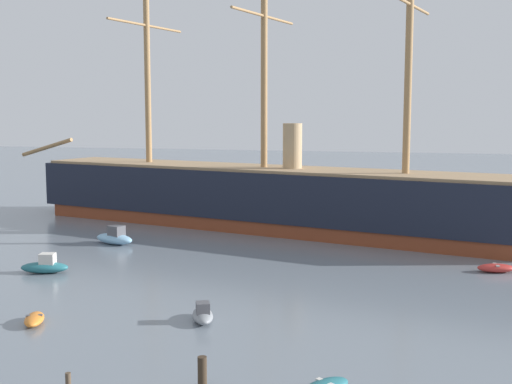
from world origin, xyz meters
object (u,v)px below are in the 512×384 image
object	(u,v)px
motorboat_alongside_bow	(115,237)
dinghy_alongside_stern	(496,268)
dinghy_distant_centre	(325,211)
dinghy_far_left	(93,209)
dinghy_foreground_left	(34,319)
tall_ship	(264,196)
motorboat_mid_left	(45,266)
motorboat_near_centre	(203,314)
mooring_piling_right_pair	(202,372)

from	to	relation	value
motorboat_alongside_bow	dinghy_alongside_stern	distance (m)	34.97
dinghy_distant_centre	dinghy_far_left	bearing A→B (deg)	-167.96
dinghy_foreground_left	motorboat_alongside_bow	world-z (taller)	motorboat_alongside_bow
tall_ship	dinghy_distant_centre	bearing A→B (deg)	70.65
dinghy_foreground_left	tall_ship	bearing A→B (deg)	82.06
dinghy_far_left	dinghy_foreground_left	bearing A→B (deg)	-64.78
motorboat_mid_left	motorboat_alongside_bow	distance (m)	12.00
motorboat_near_centre	dinghy_alongside_stern	size ratio (longest dim) A/B	1.02
motorboat_alongside_bow	tall_ship	bearing A→B (deg)	45.95
dinghy_alongside_stern	dinghy_far_left	xyz separation A→B (m)	(-48.07, 21.33, -0.11)
tall_ship	dinghy_alongside_stern	bearing A→B (deg)	-31.98
dinghy_foreground_left	motorboat_alongside_bow	size ratio (longest dim) A/B	0.59
dinghy_alongside_stern	mooring_piling_right_pair	world-z (taller)	mooring_piling_right_pair
dinghy_far_left	dinghy_distant_centre	size ratio (longest dim) A/B	0.83
dinghy_foreground_left	motorboat_mid_left	world-z (taller)	motorboat_mid_left
motorboat_near_centre	motorboat_mid_left	distance (m)	18.30
dinghy_far_left	mooring_piling_right_pair	world-z (taller)	mooring_piling_right_pair
dinghy_foreground_left	dinghy_distant_centre	bearing A→B (deg)	78.87
dinghy_far_left	dinghy_distant_centre	distance (m)	30.31
motorboat_mid_left	tall_ship	bearing A→B (deg)	64.24
motorboat_near_centre	mooring_piling_right_pair	xyz separation A→B (m)	(3.32, -9.12, 0.29)
motorboat_near_centre	dinghy_distant_centre	bearing A→B (deg)	90.04
tall_ship	mooring_piling_right_pair	distance (m)	42.39
tall_ship	dinghy_far_left	xyz separation A→B (m)	(-24.99, 6.92, -3.37)
motorboat_near_centre	mooring_piling_right_pair	world-z (taller)	mooring_piling_right_pair
motorboat_mid_left	mooring_piling_right_pair	bearing A→B (deg)	-41.30
tall_ship	dinghy_foreground_left	size ratio (longest dim) A/B	24.23
dinghy_distant_centre	mooring_piling_right_pair	world-z (taller)	mooring_piling_right_pair
motorboat_near_centre	motorboat_alongside_bow	xyz separation A→B (m)	(-16.51, 20.18, 0.21)
tall_ship	dinghy_foreground_left	xyz separation A→B (m)	(-4.96, -35.61, -3.30)
motorboat_alongside_bow	mooring_piling_right_pair	size ratio (longest dim) A/B	3.24
dinghy_far_left	dinghy_alongside_stern	bearing A→B (deg)	-23.93
dinghy_foreground_left	dinghy_alongside_stern	world-z (taller)	dinghy_alongside_stern
motorboat_mid_left	dinghy_foreground_left	bearing A→B (deg)	-59.42
dinghy_foreground_left	motorboat_mid_left	size ratio (longest dim) A/B	0.69
dinghy_foreground_left	dinghy_alongside_stern	xyz separation A→B (m)	(28.04, 21.21, 0.04)
motorboat_near_centre	tall_ship	bearing A→B (deg)	98.22
motorboat_alongside_bow	mooring_piling_right_pair	distance (m)	35.38
motorboat_near_centre	dinghy_far_left	world-z (taller)	motorboat_near_centre
tall_ship	motorboat_near_centre	distance (m)	32.90
tall_ship	motorboat_near_centre	bearing A→B (deg)	-81.78
motorboat_near_centre	motorboat_alongside_bow	size ratio (longest dim) A/B	0.68
tall_ship	motorboat_mid_left	size ratio (longest dim) A/B	16.73
dinghy_alongside_stern	dinghy_distant_centre	distance (m)	33.22
dinghy_distant_centre	dinghy_alongside_stern	bearing A→B (deg)	-56.32
tall_ship	dinghy_alongside_stern	distance (m)	27.39
tall_ship	motorboat_near_centre	size ratio (longest dim) A/B	21.02
tall_ship	motorboat_alongside_bow	world-z (taller)	tall_ship
tall_ship	motorboat_near_centre	xyz separation A→B (m)	(4.68, -32.41, -3.16)
tall_ship	dinghy_foreground_left	bearing A→B (deg)	-97.94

